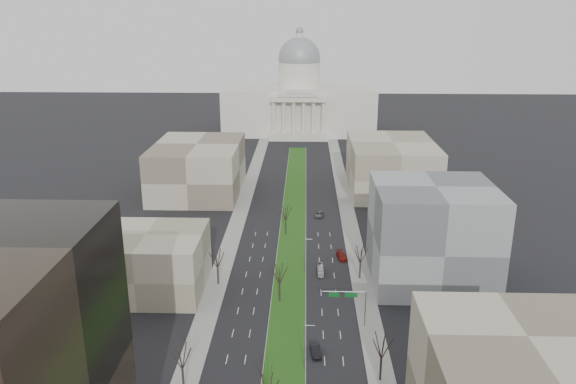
% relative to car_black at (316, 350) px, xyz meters
% --- Properties ---
extents(ground, '(600.00, 600.00, 0.00)m').
position_rel_car_black_xyz_m(ground, '(-5.82, 60.30, -0.83)').
color(ground, black).
rests_on(ground, ground).
extents(median, '(8.00, 222.03, 0.20)m').
position_rel_car_black_xyz_m(median, '(-5.82, 59.28, -0.72)').
color(median, '#999993').
rests_on(median, ground).
extents(sidewalk_left, '(5.00, 330.00, 0.15)m').
position_rel_car_black_xyz_m(sidewalk_left, '(-23.32, 35.30, -0.75)').
color(sidewalk_left, gray).
rests_on(sidewalk_left, ground).
extents(sidewalk_right, '(5.00, 330.00, 0.15)m').
position_rel_car_black_xyz_m(sidewalk_right, '(11.68, 35.30, -0.75)').
color(sidewalk_right, gray).
rests_on(sidewalk_right, ground).
extents(capitol, '(80.00, 46.00, 55.00)m').
position_rel_car_black_xyz_m(capitol, '(-5.82, 209.88, 15.48)').
color(capitol, beige).
rests_on(capitol, ground).
extents(building_beige_left, '(26.00, 22.00, 14.00)m').
position_rel_car_black_xyz_m(building_beige_left, '(-38.82, 25.30, 6.17)').
color(building_beige_left, gray).
rests_on(building_beige_left, ground).
extents(building_grey_right, '(28.00, 26.00, 24.00)m').
position_rel_car_black_xyz_m(building_grey_right, '(28.18, 32.30, 11.17)').
color(building_grey_right, slate).
rests_on(building_grey_right, ground).
extents(building_far_left, '(30.00, 40.00, 18.00)m').
position_rel_car_black_xyz_m(building_far_left, '(-40.82, 100.30, 8.17)').
color(building_far_left, '#786D5C').
rests_on(building_far_left, ground).
extents(building_far_right, '(30.00, 40.00, 18.00)m').
position_rel_car_black_xyz_m(building_far_right, '(29.18, 105.30, 8.17)').
color(building_far_right, gray).
rests_on(building_far_right, ground).
extents(tree_left_mid, '(5.40, 5.40, 9.72)m').
position_rel_car_black_xyz_m(tree_left_mid, '(-23.02, -11.70, 6.17)').
color(tree_left_mid, black).
rests_on(tree_left_mid, ground).
extents(tree_left_far, '(5.28, 5.28, 9.50)m').
position_rel_car_black_xyz_m(tree_left_far, '(-23.02, 28.30, 6.02)').
color(tree_left_far, black).
rests_on(tree_left_far, ground).
extents(tree_right_mid, '(5.52, 5.52, 9.94)m').
position_rel_car_black_xyz_m(tree_right_mid, '(11.38, -7.70, 6.33)').
color(tree_right_mid, black).
rests_on(tree_right_mid, ground).
extents(tree_right_far, '(5.04, 5.04, 9.07)m').
position_rel_car_black_xyz_m(tree_right_far, '(11.38, 32.30, 5.70)').
color(tree_right_far, black).
rests_on(tree_right_far, ground).
extents(tree_median_b, '(5.40, 5.40, 9.72)m').
position_rel_car_black_xyz_m(tree_median_b, '(-7.82, 20.30, 6.17)').
color(tree_median_b, black).
rests_on(tree_median_b, ground).
extents(tree_median_c, '(5.40, 5.40, 9.72)m').
position_rel_car_black_xyz_m(tree_median_c, '(-7.82, 60.30, 6.17)').
color(tree_median_c, black).
rests_on(tree_median_c, ground).
extents(streetlamp_median_b, '(1.90, 0.20, 9.16)m').
position_rel_car_black_xyz_m(streetlamp_median_b, '(-2.06, -4.70, 3.98)').
color(streetlamp_median_b, gray).
rests_on(streetlamp_median_b, ground).
extents(streetlamp_median_c, '(1.90, 0.20, 9.16)m').
position_rel_car_black_xyz_m(streetlamp_median_c, '(-2.06, 35.30, 3.98)').
color(streetlamp_median_c, gray).
rests_on(streetlamp_median_c, ground).
extents(mast_arm_signs, '(9.12, 0.24, 8.09)m').
position_rel_car_black_xyz_m(mast_arm_signs, '(7.67, 10.32, 5.28)').
color(mast_arm_signs, gray).
rests_on(mast_arm_signs, ground).
extents(car_black, '(2.38, 5.19, 1.65)m').
position_rel_car_black_xyz_m(car_black, '(0.00, 0.00, 0.00)').
color(car_black, black).
rests_on(car_black, ground).
extents(car_red, '(3.11, 5.76, 1.59)m').
position_rel_car_black_xyz_m(car_red, '(7.68, 43.95, -0.03)').
color(car_red, maroon).
rests_on(car_red, ground).
extents(car_grey_far, '(3.15, 5.46, 1.43)m').
position_rel_car_black_xyz_m(car_grey_far, '(2.38, 76.13, -0.11)').
color(car_grey_far, '#4F5157').
rests_on(car_grey_far, ground).
extents(box_van, '(1.49, 6.37, 1.77)m').
position_rel_car_black_xyz_m(box_van, '(1.79, 35.13, 0.06)').
color(box_van, silver).
rests_on(box_van, ground).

